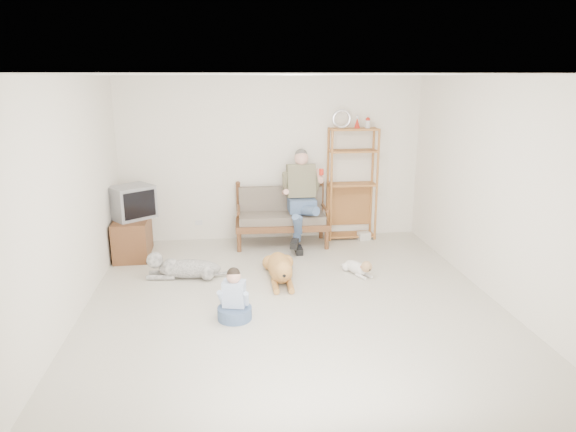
{
  "coord_description": "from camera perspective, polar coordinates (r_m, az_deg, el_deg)",
  "views": [
    {
      "loc": [
        -0.74,
        -5.71,
        2.68
      ],
      "look_at": [
        0.06,
        1.0,
        0.84
      ],
      "focal_mm": 32.0,
      "sensor_mm": 36.0,
      "label": 1
    }
  ],
  "objects": [
    {
      "name": "wall_right",
      "position": [
        6.7,
        22.33,
        2.61
      ],
      "size": [
        0.0,
        5.5,
        5.5
      ],
      "primitive_type": "plane",
      "rotation": [
        1.57,
        0.0,
        -1.57
      ],
      "color": "white",
      "rests_on": "ground"
    },
    {
      "name": "ceiling",
      "position": [
        5.76,
        0.61,
        15.42
      ],
      "size": [
        5.5,
        5.5,
        0.0
      ],
      "primitive_type": "plane",
      "rotation": [
        3.14,
        0.0,
        0.0
      ],
      "color": "white",
      "rests_on": "ground"
    },
    {
      "name": "shaggy_dog",
      "position": [
        7.23,
        -11.73,
        -5.62
      ],
      "size": [
        1.25,
        0.37,
        0.37
      ],
      "rotation": [
        0.0,
        0.0,
        -1.67
      ],
      "color": "white",
      "rests_on": "ground"
    },
    {
      "name": "wall_front",
      "position": [
        3.33,
        6.74,
        -8.45
      ],
      "size": [
        5.0,
        0.0,
        5.0
      ],
      "primitive_type": "plane",
      "rotation": [
        -1.57,
        0.0,
        0.0
      ],
      "color": "white",
      "rests_on": "ground"
    },
    {
      "name": "floor",
      "position": [
        6.35,
        0.54,
        -9.75
      ],
      "size": [
        5.5,
        5.5,
        0.0
      ],
      "primitive_type": "plane",
      "color": "silver",
      "rests_on": "ground"
    },
    {
      "name": "etagere",
      "position": [
        8.68,
        7.12,
        3.68
      ],
      "size": [
        0.83,
        0.36,
        2.18
      ],
      "color": "#B27338",
      "rests_on": "ground"
    },
    {
      "name": "loveseat",
      "position": [
        8.42,
        -0.76,
        0.11
      ],
      "size": [
        1.52,
        0.74,
        0.95
      ],
      "rotation": [
        0.0,
        0.0,
        -0.03
      ],
      "color": "brown",
      "rests_on": "ground"
    },
    {
      "name": "terrier",
      "position": [
        7.27,
        7.88,
        -5.7
      ],
      "size": [
        0.35,
        0.61,
        0.24
      ],
      "rotation": [
        0.0,
        0.0,
        0.42
      ],
      "color": "white",
      "rests_on": "ground"
    },
    {
      "name": "tv_stand",
      "position": [
        8.24,
        -16.91,
        -2.25
      ],
      "size": [
        0.53,
        0.92,
        0.6
      ],
      "rotation": [
        0.0,
        0.0,
        0.03
      ],
      "color": "brown",
      "rests_on": "ground"
    },
    {
      "name": "book_stack",
      "position": [
        8.83,
        8.43,
        -2.19
      ],
      "size": [
        0.22,
        0.17,
        0.13
      ],
      "primitive_type": "cube",
      "rotation": [
        0.0,
        0.0,
        0.16
      ],
      "color": "white",
      "rests_on": "ground"
    },
    {
      "name": "child",
      "position": [
        5.93,
        -5.99,
        -9.33
      ],
      "size": [
        0.39,
        0.39,
        0.62
      ],
      "rotation": [
        0.0,
        0.0,
        -0.24
      ],
      "color": "slate",
      "rests_on": "ground"
    },
    {
      "name": "man",
      "position": [
        8.17,
        1.49,
        1.33
      ],
      "size": [
        0.6,
        0.85,
        1.38
      ],
      "color": "slate",
      "rests_on": "loveseat"
    },
    {
      "name": "crt_tv",
      "position": [
        8.11,
        -16.97,
        1.49
      ],
      "size": [
        0.76,
        0.75,
        0.5
      ],
      "rotation": [
        0.0,
        0.0,
        -0.9
      ],
      "color": "gray",
      "rests_on": "tv_stand"
    },
    {
      "name": "wall_left",
      "position": [
        6.12,
        -23.34,
        1.4
      ],
      "size": [
        0.0,
        5.5,
        5.5
      ],
      "primitive_type": "plane",
      "rotation": [
        1.57,
        0.0,
        1.57
      ],
      "color": "white",
      "rests_on": "ground"
    },
    {
      "name": "wall_outlet",
      "position": [
        8.79,
        -9.88,
        -0.73
      ],
      "size": [
        0.12,
        0.02,
        0.08
      ],
      "primitive_type": "cube",
      "color": "silver",
      "rests_on": "ground"
    },
    {
      "name": "golden_retriever",
      "position": [
        7.01,
        -0.85,
        -5.82
      ],
      "size": [
        0.34,
        1.34,
        0.41
      ],
      "rotation": [
        0.0,
        0.0,
        -0.01
      ],
      "color": "#C98346",
      "rests_on": "ground"
    },
    {
      "name": "wall_back",
      "position": [
        8.59,
        -1.8,
        6.3
      ],
      "size": [
        5.0,
        0.0,
        5.0
      ],
      "primitive_type": "plane",
      "rotation": [
        1.57,
        0.0,
        0.0
      ],
      "color": "white",
      "rests_on": "ground"
    }
  ]
}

